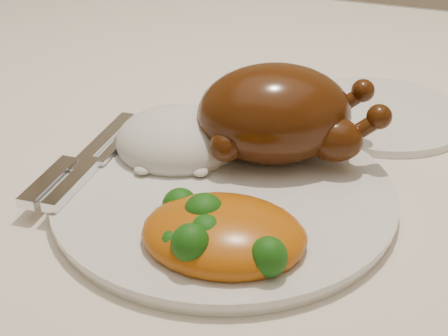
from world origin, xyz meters
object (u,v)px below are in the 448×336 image
at_px(side_plate, 378,113).
at_px(roast_chicken, 279,114).
at_px(dinner_plate, 224,193).
at_px(dining_table, 231,181).

bearing_deg(side_plate, roast_chicken, -116.33).
distance_m(side_plate, roast_chicken, 0.18).
distance_m(dinner_plate, side_plate, 0.25).
relative_size(dining_table, dinner_plate, 5.28).
distance_m(dining_table, side_plate, 0.20).
bearing_deg(roast_chicken, dining_table, 103.92).
bearing_deg(roast_chicken, dinner_plate, -133.93).
relative_size(dining_table, side_plate, 8.03).
bearing_deg(side_plate, dinner_plate, -114.05).
bearing_deg(dining_table, roast_chicken, -51.34).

